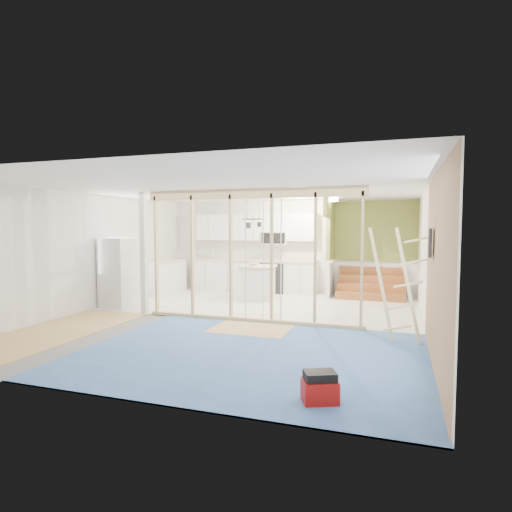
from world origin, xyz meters
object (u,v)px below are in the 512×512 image
(toolbox, at_px, (320,388))
(ladder, at_px, (398,285))
(fridge, at_px, (120,273))
(island, at_px, (258,283))

(toolbox, relative_size, ladder, 0.24)
(fridge, height_order, toolbox, fridge)
(island, bearing_deg, toolbox, -75.56)
(fridge, distance_m, toolbox, 6.60)
(island, bearing_deg, ladder, -52.93)
(island, relative_size, ladder, 0.56)
(island, height_order, toolbox, island)
(fridge, xyz_separation_m, toolbox, (5.32, -3.85, -0.64))
(fridge, bearing_deg, ladder, -4.86)
(fridge, distance_m, ladder, 6.19)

